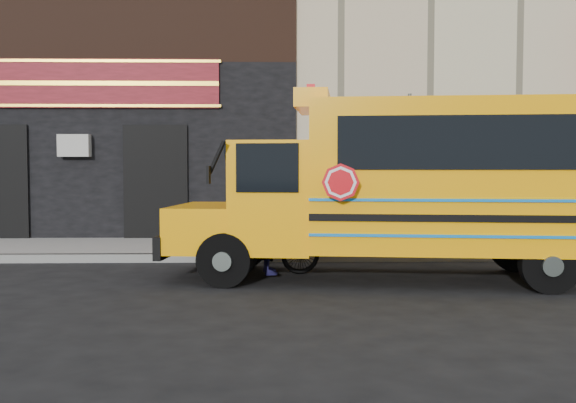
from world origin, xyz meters
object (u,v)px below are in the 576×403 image
at_px(sign_pole, 409,168).
at_px(bicycle, 269,244).
at_px(school_bus, 415,183).
at_px(cyclist, 269,220).

relative_size(sign_pole, bicycle, 1.79).
distance_m(school_bus, sign_pole, 2.29).
bearing_deg(bicycle, school_bus, -116.51).
distance_m(school_bus, cyclist, 2.37).
bearing_deg(school_bus, cyclist, 172.07).
xyz_separation_m(bicycle, cyclist, (-0.00, -0.03, 0.39)).
distance_m(sign_pole, cyclist, 3.39).
bearing_deg(school_bus, sign_pole, 80.22).
bearing_deg(school_bus, bicycle, 171.40).
bearing_deg(sign_pole, cyclist, -144.00).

